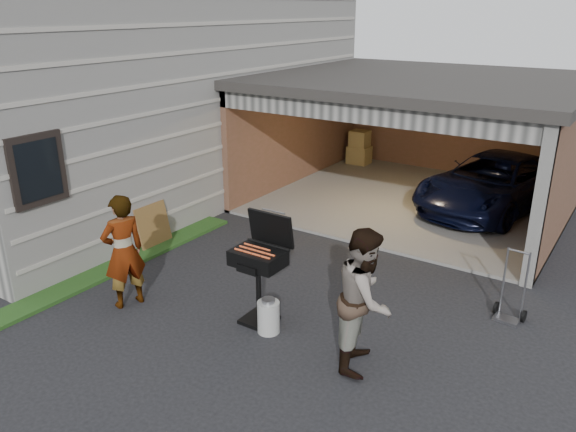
% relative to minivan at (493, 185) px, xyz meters
% --- Properties ---
extents(ground, '(80.00, 80.00, 0.00)m').
position_rel_minivan_xyz_m(ground, '(-2.41, -6.90, -0.60)').
color(ground, black).
rests_on(ground, ground).
extents(house, '(7.00, 11.00, 5.50)m').
position_rel_minivan_xyz_m(house, '(-8.41, -2.90, 2.15)').
color(house, '#474744').
rests_on(house, ground).
extents(groundcover_strip, '(0.50, 8.00, 0.06)m').
position_rel_minivan_xyz_m(groundcover_strip, '(-4.66, -7.90, -0.57)').
color(groundcover_strip, '#193814').
rests_on(groundcover_strip, ground).
extents(garage, '(6.80, 6.30, 2.90)m').
position_rel_minivan_xyz_m(garage, '(-1.65, -0.11, 1.27)').
color(garage, '#605E59').
rests_on(garage, ground).
extents(minivan, '(2.85, 4.63, 1.20)m').
position_rel_minivan_xyz_m(minivan, '(0.00, 0.00, 0.00)').
color(minivan, black).
rests_on(minivan, ground).
extents(woman, '(0.60, 0.74, 1.77)m').
position_rel_minivan_xyz_m(woman, '(-3.49, -7.40, 0.29)').
color(woman, '#A3BACD').
rests_on(woman, ground).
extents(man, '(0.92, 1.06, 1.86)m').
position_rel_minivan_xyz_m(man, '(0.19, -6.78, 0.33)').
color(man, '#45211B').
rests_on(man, ground).
extents(bbq_grill, '(0.72, 0.63, 1.61)m').
position_rel_minivan_xyz_m(bbq_grill, '(-1.51, -6.66, 0.36)').
color(bbq_grill, black).
rests_on(bbq_grill, ground).
extents(propane_tank, '(0.38, 0.38, 0.47)m').
position_rel_minivan_xyz_m(propane_tank, '(-1.23, -6.85, -0.36)').
color(propane_tank, '#BCBCB8').
rests_on(propane_tank, ground).
extents(plywood_panel, '(0.21, 0.75, 0.82)m').
position_rel_minivan_xyz_m(plywood_panel, '(-4.81, -5.59, -0.19)').
color(plywood_panel, brown).
rests_on(plywood_panel, ground).
extents(hand_truck, '(0.46, 0.36, 1.09)m').
position_rel_minivan_xyz_m(hand_truck, '(1.50, -4.60, -0.39)').
color(hand_truck, slate).
rests_on(hand_truck, ground).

